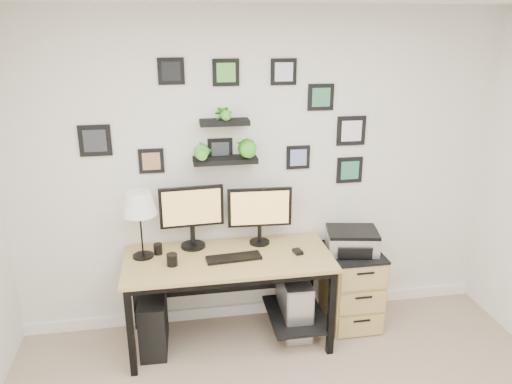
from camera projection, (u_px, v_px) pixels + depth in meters
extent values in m
plane|color=silver|center=(261.00, 173.00, 4.07)|extent=(4.00, 0.00, 4.00)
cube|color=white|center=(261.00, 307.00, 4.46)|extent=(4.00, 0.03, 0.10)
cube|color=tan|center=(229.00, 259.00, 3.85)|extent=(1.60, 0.70, 0.03)
cube|color=black|center=(229.00, 264.00, 3.87)|extent=(1.54, 0.64, 0.05)
cube|color=black|center=(225.00, 271.00, 4.25)|extent=(1.44, 0.02, 0.41)
cube|color=black|center=(296.00, 314.00, 4.12)|extent=(0.45, 0.63, 0.03)
cube|color=black|center=(131.00, 333.00, 3.58)|extent=(0.05, 0.05, 0.72)
cube|color=black|center=(135.00, 290.00, 4.13)|extent=(0.05, 0.05, 0.72)
cube|color=black|center=(331.00, 313.00, 3.82)|extent=(0.05, 0.05, 0.72)
cube|color=black|center=(310.00, 276.00, 4.38)|extent=(0.05, 0.05, 0.72)
cylinder|color=black|center=(193.00, 246.00, 4.02)|extent=(0.21, 0.21, 0.02)
cylinder|color=black|center=(193.00, 236.00, 3.99)|extent=(0.04, 0.04, 0.17)
cube|color=black|center=(192.00, 207.00, 3.90)|extent=(0.50, 0.06, 0.33)
cube|color=tan|center=(192.00, 208.00, 3.88)|extent=(0.45, 0.03, 0.28)
cylinder|color=black|center=(260.00, 242.00, 4.09)|extent=(0.17, 0.17, 0.02)
cylinder|color=black|center=(260.00, 234.00, 4.06)|extent=(0.03, 0.03, 0.15)
cube|color=black|center=(260.00, 207.00, 3.98)|extent=(0.52, 0.05, 0.32)
cube|color=tan|center=(260.00, 208.00, 3.97)|extent=(0.46, 0.03, 0.28)
cube|color=black|center=(234.00, 258.00, 3.82)|extent=(0.43, 0.17, 0.02)
cube|color=black|center=(298.00, 252.00, 3.91)|extent=(0.08, 0.10, 0.03)
cylinder|color=black|center=(143.00, 256.00, 3.85)|extent=(0.16, 0.16, 0.02)
cylinder|color=black|center=(141.00, 227.00, 3.78)|extent=(0.01, 0.01, 0.48)
cone|color=white|center=(139.00, 203.00, 3.71)|extent=(0.26, 0.26, 0.18)
cylinder|color=black|center=(172.00, 260.00, 3.70)|extent=(0.08, 0.08, 0.09)
cylinder|color=black|center=(158.00, 249.00, 3.89)|extent=(0.07, 0.07, 0.09)
cube|color=black|center=(153.00, 322.00, 3.93)|extent=(0.22, 0.46, 0.46)
cube|color=gray|center=(294.00, 303.00, 4.16)|extent=(0.23, 0.50, 0.49)
cube|color=silver|center=(301.00, 320.00, 3.93)|extent=(0.20, 0.02, 0.46)
cube|color=tan|center=(351.00, 287.00, 4.25)|extent=(0.42, 0.50, 0.65)
cube|color=black|center=(354.00, 252.00, 4.14)|extent=(0.43, 0.51, 0.02)
cube|color=tan|center=(361.00, 326.00, 4.08)|extent=(0.39, 0.02, 0.18)
cylinder|color=black|center=(362.00, 321.00, 4.05)|extent=(0.14, 0.02, 0.02)
cube|color=tan|center=(363.00, 303.00, 4.01)|extent=(0.39, 0.02, 0.18)
cylinder|color=black|center=(364.00, 298.00, 3.98)|extent=(0.14, 0.02, 0.02)
cube|color=tan|center=(365.00, 279.00, 3.94)|extent=(0.39, 0.02, 0.18)
cylinder|color=black|center=(366.00, 273.00, 3.91)|extent=(0.14, 0.02, 0.02)
cube|color=silver|center=(352.00, 242.00, 4.11)|extent=(0.46, 0.38, 0.16)
cube|color=black|center=(353.00, 232.00, 4.08)|extent=(0.46, 0.38, 0.03)
cube|color=black|center=(355.00, 253.00, 3.96)|extent=(0.28, 0.07, 0.09)
cube|color=black|center=(225.00, 160.00, 3.88)|extent=(0.50, 0.18, 0.04)
cube|color=black|center=(225.00, 122.00, 3.78)|extent=(0.38, 0.15, 0.04)
imported|color=green|center=(203.00, 141.00, 3.81)|extent=(0.15, 0.12, 0.27)
imported|color=green|center=(247.00, 140.00, 3.86)|extent=(0.15, 0.15, 0.27)
imported|color=green|center=(224.00, 103.00, 3.73)|extent=(0.13, 0.09, 0.25)
cube|color=black|center=(220.00, 151.00, 3.93)|extent=(0.20, 0.02, 0.20)
cube|color=#33353A|center=(220.00, 151.00, 3.92)|extent=(0.14, 0.00, 0.14)
cube|color=black|center=(298.00, 157.00, 4.06)|extent=(0.19, 0.02, 0.19)
cube|color=#7181C6|center=(298.00, 158.00, 4.05)|extent=(0.14, 0.00, 0.14)
cube|color=black|center=(321.00, 97.00, 3.93)|extent=(0.21, 0.02, 0.21)
cube|color=#35764C|center=(321.00, 97.00, 3.92)|extent=(0.15, 0.00, 0.15)
cube|color=black|center=(151.00, 161.00, 3.87)|extent=(0.19, 0.02, 0.19)
cube|color=#A8714D|center=(151.00, 161.00, 3.86)|extent=(0.14, 0.00, 0.14)
cube|color=black|center=(171.00, 71.00, 3.68)|extent=(0.20, 0.02, 0.20)
cube|color=black|center=(171.00, 71.00, 3.67)|extent=(0.14, 0.00, 0.14)
cube|color=black|center=(95.00, 141.00, 3.74)|extent=(0.24, 0.02, 0.24)
cube|color=#2A2C33|center=(95.00, 141.00, 3.73)|extent=(0.17, 0.00, 0.17)
cube|color=black|center=(284.00, 72.00, 3.82)|extent=(0.20, 0.02, 0.20)
cube|color=silver|center=(284.00, 72.00, 3.81)|extent=(0.14, 0.00, 0.14)
cube|color=black|center=(350.00, 170.00, 4.18)|extent=(0.22, 0.02, 0.22)
cube|color=#2B7656|center=(350.00, 170.00, 4.17)|extent=(0.15, 0.00, 0.15)
cube|color=black|center=(226.00, 72.00, 3.75)|extent=(0.20, 0.02, 0.20)
cube|color=green|center=(226.00, 73.00, 3.74)|extent=(0.14, 0.00, 0.14)
cube|color=black|center=(351.00, 131.00, 4.07)|extent=(0.24, 0.02, 0.24)
cube|color=silver|center=(352.00, 131.00, 4.06)|extent=(0.17, 0.00, 0.17)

